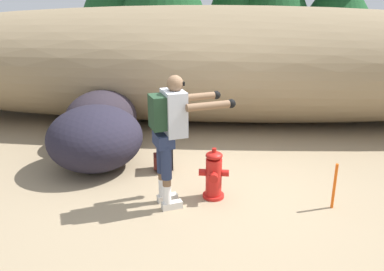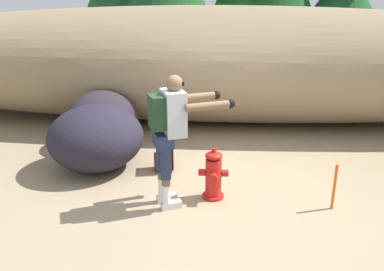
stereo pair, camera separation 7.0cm
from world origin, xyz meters
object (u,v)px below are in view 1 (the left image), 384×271
at_px(spare_backpack, 164,157).
at_px(boulder_large, 95,138).
at_px(utility_worker, 172,126).
at_px(boulder_mid, 101,118).
at_px(survey_stake, 334,186).
at_px(fire_hydrant, 214,175).

height_order(spare_backpack, boulder_large, boulder_large).
bearing_deg(boulder_large, utility_worker, -38.96).
bearing_deg(utility_worker, spare_backpack, 80.32).
bearing_deg(spare_backpack, boulder_large, -11.14).
bearing_deg(utility_worker, boulder_mid, 101.92).
bearing_deg(survey_stake, boulder_large, 163.09).
height_order(boulder_large, survey_stake, boulder_large).
xyz_separation_m(fire_hydrant, boulder_mid, (-1.99, 1.84, 0.16)).
xyz_separation_m(utility_worker, spare_backpack, (-0.26, 1.02, -0.84)).
bearing_deg(survey_stake, utility_worker, -178.72).
bearing_deg(boulder_large, survey_stake, -16.91).
distance_m(spare_backpack, boulder_large, 1.07).
height_order(utility_worker, boulder_mid, utility_worker).
relative_size(utility_worker, spare_backpack, 3.54).
xyz_separation_m(boulder_mid, survey_stake, (3.49, -2.01, -0.18)).
relative_size(utility_worker, boulder_large, 1.14).
xyz_separation_m(utility_worker, survey_stake, (2.00, 0.04, -0.76)).
relative_size(fire_hydrant, utility_worker, 0.42).
height_order(fire_hydrant, survey_stake, fire_hydrant).
height_order(boulder_large, boulder_mid, boulder_large).
height_order(spare_backpack, boulder_mid, boulder_mid).
distance_m(fire_hydrant, utility_worker, 0.93).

